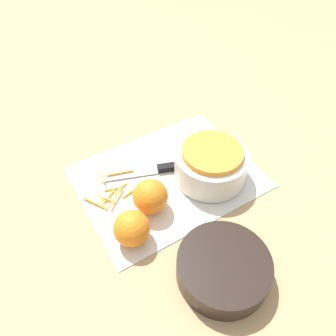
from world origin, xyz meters
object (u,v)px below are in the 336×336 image
(bowl_speckled, at_px, (211,163))
(bowl_dark, at_px, (223,268))
(knife, at_px, (167,168))
(orange_left, at_px, (150,196))
(orange_right, at_px, (132,228))

(bowl_speckled, bearing_deg, bowl_dark, 59.40)
(bowl_speckled, bearing_deg, knife, -41.80)
(bowl_dark, distance_m, orange_left, 0.23)
(bowl_speckled, height_order, bowl_dark, bowl_speckled)
(knife, distance_m, orange_right, 0.23)
(bowl_speckled, relative_size, bowl_dark, 0.97)
(bowl_speckled, bearing_deg, orange_left, 3.35)
(orange_left, relative_size, orange_right, 1.04)
(bowl_dark, bearing_deg, orange_left, -78.87)
(bowl_dark, bearing_deg, knife, -99.78)
(bowl_speckled, bearing_deg, orange_right, 14.15)
(bowl_dark, xyz_separation_m, orange_right, (0.12, -0.17, 0.02))
(bowl_speckled, relative_size, orange_left, 2.21)
(knife, bearing_deg, orange_left, 61.35)
(bowl_speckled, relative_size, orange_right, 2.29)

